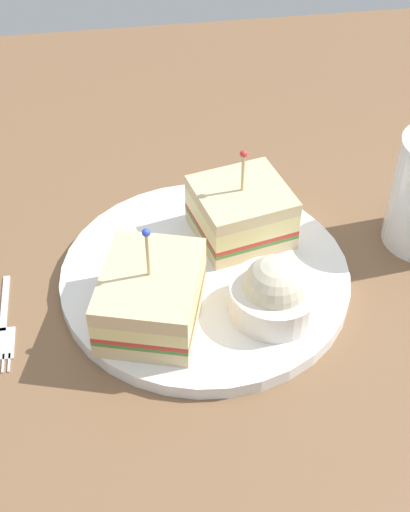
{
  "coord_description": "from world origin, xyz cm",
  "views": [
    {
      "loc": [
        -7.28,
        -47.97,
        48.7
      ],
      "look_at": [
        0.0,
        0.0,
        3.36
      ],
      "focal_mm": 51.21,
      "sensor_mm": 36.0,
      "label": 1
    }
  ],
  "objects_px": {
    "sandwich_half_front": "(241,212)",
    "sandwich_half_back": "(151,296)",
    "plate": "(205,277)",
    "fork": "(2,331)",
    "coleslaw_bowl": "(275,293)"
  },
  "relations": [
    {
      "from": "sandwich_half_back",
      "to": "fork",
      "type": "relative_size",
      "value": 1.01
    },
    {
      "from": "coleslaw_bowl",
      "to": "fork",
      "type": "bearing_deg",
      "value": 174.88
    },
    {
      "from": "coleslaw_bowl",
      "to": "fork",
      "type": "height_order",
      "value": "coleslaw_bowl"
    },
    {
      "from": "plate",
      "to": "fork",
      "type": "height_order",
      "value": "plate"
    },
    {
      "from": "plate",
      "to": "sandwich_half_back",
      "type": "relative_size",
      "value": 2.23
    },
    {
      "from": "sandwich_half_front",
      "to": "sandwich_half_back",
      "type": "xyz_separation_m",
      "value": [
        -0.1,
        -0.1,
        -0.0
      ]
    },
    {
      "from": "plate",
      "to": "fork",
      "type": "distance_m",
      "value": 0.19
    },
    {
      "from": "fork",
      "to": "sandwich_half_back",
      "type": "bearing_deg",
      "value": -6.22
    },
    {
      "from": "sandwich_half_back",
      "to": "fork",
      "type": "distance_m",
      "value": 0.14
    },
    {
      "from": "sandwich_half_front",
      "to": "fork",
      "type": "relative_size",
      "value": 0.84
    },
    {
      "from": "sandwich_half_back",
      "to": "fork",
      "type": "xyz_separation_m",
      "value": [
        -0.13,
        0.01,
        -0.04
      ]
    },
    {
      "from": "sandwich_half_back",
      "to": "coleslaw_bowl",
      "type": "xyz_separation_m",
      "value": [
        0.11,
        -0.01,
        -0.0
      ]
    },
    {
      "from": "sandwich_half_back",
      "to": "coleslaw_bowl",
      "type": "relative_size",
      "value": 1.53
    },
    {
      "from": "sandwich_half_front",
      "to": "plate",
      "type": "bearing_deg",
      "value": -131.19
    },
    {
      "from": "coleslaw_bowl",
      "to": "fork",
      "type": "distance_m",
      "value": 0.24
    }
  ]
}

